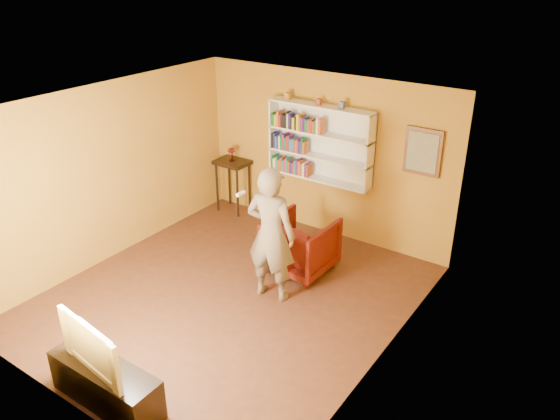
# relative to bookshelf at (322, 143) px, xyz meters

# --- Properties ---
(room_shell) EXTENTS (5.30, 5.80, 2.88)m
(room_shell) POSITION_rel_bookshelf_xyz_m (0.00, -2.41, -0.58)
(room_shell) COLOR #452516
(room_shell) RESTS_ON ground
(bookshelf) EXTENTS (1.80, 0.29, 1.23)m
(bookshelf) POSITION_rel_bookshelf_xyz_m (0.00, 0.00, 0.00)
(bookshelf) COLOR white
(bookshelf) RESTS_ON room_shell
(books_row_lower) EXTENTS (0.72, 0.18, 0.25)m
(books_row_lower) POSITION_rel_bookshelf_xyz_m (-0.49, -0.11, -0.47)
(books_row_lower) COLOR #176B24
(books_row_lower) RESTS_ON bookshelf
(books_row_middle) EXTENTS (0.64, 0.19, 0.27)m
(books_row_middle) POSITION_rel_bookshelf_xyz_m (-0.54, -0.11, -0.08)
(books_row_middle) COLOR black
(books_row_middle) RESTS_ON bookshelf
(books_row_upper) EXTENTS (0.93, 0.19, 0.27)m
(books_row_upper) POSITION_rel_bookshelf_xyz_m (-0.39, -0.11, 0.29)
(books_row_upper) COLOR #176B24
(books_row_upper) RESTS_ON bookshelf
(ornament_left) EXTENTS (0.08, 0.08, 0.11)m
(ornament_left) POSITION_rel_bookshelf_xyz_m (-0.62, -0.06, 0.68)
(ornament_left) COLOR #A77B2F
(ornament_left) RESTS_ON bookshelf
(ornament_centre) EXTENTS (0.07, 0.07, 0.09)m
(ornament_centre) POSITION_rel_bookshelf_xyz_m (-0.04, -0.06, 0.67)
(ornament_centre) COLOR brown
(ornament_centre) RESTS_ON bookshelf
(ornament_right) EXTENTS (0.08, 0.08, 0.11)m
(ornament_right) POSITION_rel_bookshelf_xyz_m (0.36, -0.06, 0.67)
(ornament_right) COLOR #4E5C82
(ornament_right) RESTS_ON bookshelf
(framed_painting) EXTENTS (0.55, 0.05, 0.70)m
(framed_painting) POSITION_rel_bookshelf_xyz_m (1.65, 0.05, 0.16)
(framed_painting) COLOR brown
(framed_painting) RESTS_ON room_shell
(console_table) EXTENTS (0.59, 0.45, 0.97)m
(console_table) POSITION_rel_bookshelf_xyz_m (-1.74, -0.16, -0.79)
(console_table) COLOR black
(console_table) RESTS_ON ground
(ruby_lustre) EXTENTS (0.15, 0.15, 0.24)m
(ruby_lustre) POSITION_rel_bookshelf_xyz_m (-1.74, -0.16, -0.45)
(ruby_lustre) COLOR maroon
(ruby_lustre) RESTS_ON console_table
(armchair) EXTENTS (0.93, 0.95, 0.84)m
(armchair) POSITION_rel_bookshelf_xyz_m (0.41, -1.23, -1.17)
(armchair) COLOR #460705
(armchair) RESTS_ON ground
(person) EXTENTS (0.76, 0.55, 1.91)m
(person) POSITION_rel_bookshelf_xyz_m (0.45, -2.04, -0.64)
(person) COLOR #6D5F50
(person) RESTS_ON ground
(game_remote) EXTENTS (0.04, 0.15, 0.04)m
(game_remote) POSITION_rel_bookshelf_xyz_m (0.17, -2.30, -0.01)
(game_remote) COLOR white
(game_remote) RESTS_ON person
(tv_cabinet) EXTENTS (1.35, 0.41, 0.48)m
(tv_cabinet) POSITION_rel_bookshelf_xyz_m (0.18, -4.66, -1.35)
(tv_cabinet) COLOR black
(tv_cabinet) RESTS_ON ground
(television) EXTENTS (1.02, 0.26, 0.58)m
(television) POSITION_rel_bookshelf_xyz_m (0.18, -4.66, -0.82)
(television) COLOR black
(television) RESTS_ON tv_cabinet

